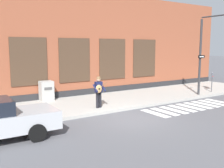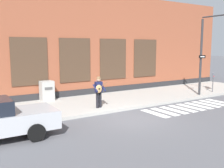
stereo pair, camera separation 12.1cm
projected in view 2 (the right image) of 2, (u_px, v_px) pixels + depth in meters
The scene contains 8 objects.
ground_plane at pixel (131, 119), 12.43m from camera, with size 160.00×160.00×0.00m, color #56565B.
sidewalk at pixel (93, 103), 15.61m from camera, with size 28.00×4.73×0.14m.
building_backdrop at pixel (63, 45), 18.76m from camera, with size 28.00×4.06×7.06m.
crosswalk at pixel (191, 107), 14.88m from camera, with size 5.78×1.90×0.01m.
busker at pixel (99, 90), 13.97m from camera, with size 0.71×0.53×1.68m.
traffic_light at pixel (216, 41), 16.51m from camera, with size 0.60×3.00×5.27m.
parking_meter at pixel (213, 79), 18.86m from camera, with size 0.13×0.11×1.44m.
utility_box at pixel (47, 91), 15.98m from camera, with size 0.78×0.66×1.20m.
Camera 2 is at (-7.29, -9.66, 3.40)m, focal length 42.00 mm.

